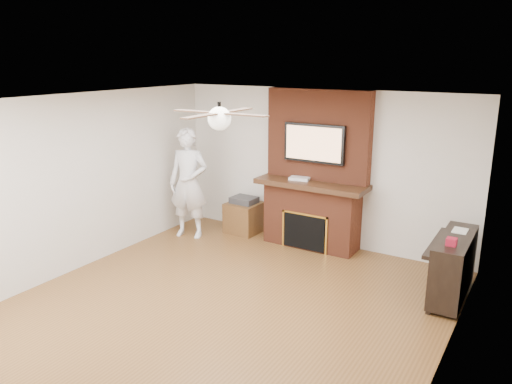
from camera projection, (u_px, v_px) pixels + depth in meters
The scene contains 12 objects.
room_shell at pixel (221, 211), 5.76m from camera, with size 5.36×5.86×2.86m.
fireplace at pixel (314, 185), 7.92m from camera, with size 1.78×0.64×2.50m.
tv at pixel (314, 143), 7.71m from camera, with size 1.00×0.08×0.60m.
ceiling_fan at pixel (219, 117), 5.47m from camera, with size 1.21×1.21×0.31m.
person at pixel (188, 183), 8.33m from camera, with size 0.68×0.45×1.86m, color silver.
side_table at pixel (244, 216), 8.70m from camera, with size 0.57×0.57×0.63m.
piano at pixel (453, 265), 6.27m from camera, with size 0.48×1.26×0.91m.
cable_box at pixel (299, 179), 7.92m from camera, with size 0.31×0.18×0.04m, color silver.
candle_orange at pixel (297, 242), 8.10m from camera, with size 0.07×0.07×0.12m, color orange.
candle_green at pixel (303, 243), 8.08m from camera, with size 0.07×0.07×0.10m, color #5A8E39.
candle_cream at pixel (311, 246), 7.96m from camera, with size 0.08×0.08×0.12m, color beige.
candle_blue at pixel (321, 248), 7.90m from camera, with size 0.06×0.06×0.09m, color navy.
Camera 1 is at (3.20, -4.48, 2.98)m, focal length 35.00 mm.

